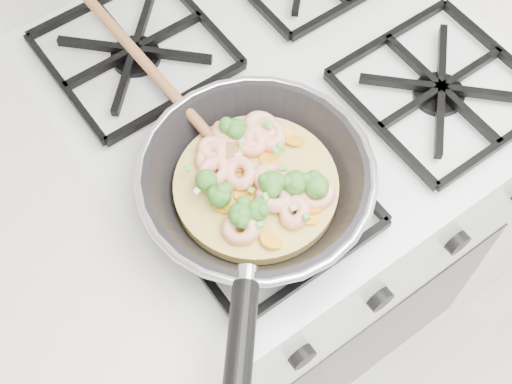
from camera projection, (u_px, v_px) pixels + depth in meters
stove at (277, 220)px, 1.36m from camera, size 0.60×0.60×0.92m
skillet at (255, 184)px, 0.83m from camera, size 0.37×0.61×0.10m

